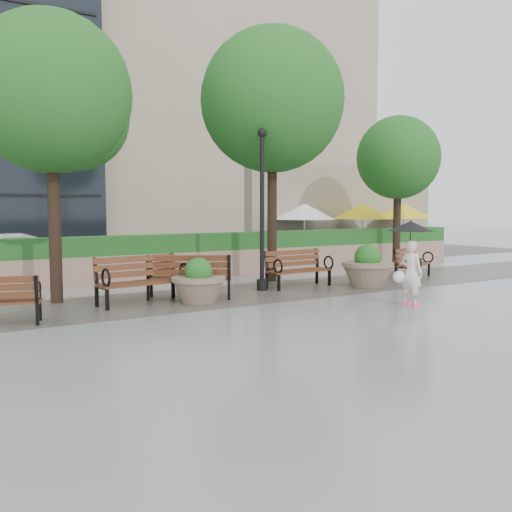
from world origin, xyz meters
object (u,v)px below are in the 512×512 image
bench_1 (142,290)px  planter_right (367,270)px  bench_2 (189,285)px  planter_left (199,285)px  car_right (26,255)px  bench_4 (413,269)px  lamppost (262,220)px  bench_3 (299,276)px  pedestrian (411,255)px

bench_1 → planter_right: planter_right is taller
bench_2 → planter_right: size_ratio=1.50×
planter_right → bench_2: bearing=171.2°
planter_left → car_right: 8.01m
bench_4 → lamppost: (-5.29, 0.34, 1.58)m
bench_2 → planter_right: planter_right is taller
bench_3 → bench_4: (4.11, -0.32, -0.02)m
bench_3 → bench_1: bearing=-179.8°
bench_1 → pedestrian: (5.02, -3.34, 0.82)m
planter_right → bench_1: bearing=174.2°
bench_3 → pedestrian: (0.41, -3.64, 0.85)m
bench_2 → lamppost: size_ratio=0.50×
planter_left → pedestrian: pedestrian is taller
bench_1 → planter_left: 1.28m
bench_1 → pedestrian: pedestrian is taller
bench_3 → lamppost: (-1.18, 0.02, 1.56)m
bench_2 → pedestrian: size_ratio=1.12×
bench_3 → car_right: car_right is taller
bench_2 → car_right: size_ratio=0.52×
lamppost → car_right: bearing=124.2°
planter_right → car_right: bearing=133.8°
bench_4 → bench_2: bearing=153.8°
pedestrian → lamppost: bearing=15.1°
lamppost → bench_2: bearing=-175.5°
bench_4 → pedestrian: bearing=-163.0°
bench_2 → bench_4: bench_2 is taller
bench_1 → bench_3: bench_1 is taller
bench_4 → lamppost: 5.53m
bench_4 → planter_right: bearing=169.2°
bench_1 → bench_3: size_ratio=1.09×
bench_1 → bench_4: (8.73, -0.02, -0.04)m
bench_2 → pedestrian: (3.77, -3.49, 0.83)m
bench_3 → lamppost: lamppost is taller
car_right → lamppost: bearing=-139.9°
planter_left → lamppost: 2.81m
planter_right → pedestrian: (-1.25, -2.71, 0.68)m
pedestrian → bench_3: bearing=-1.9°
bench_3 → planter_left: planter_left is taller
car_right → pedestrian: pedestrian is taller
car_right → pedestrian: 12.20m
bench_4 → pedestrian: size_ratio=1.00×
bench_2 → bench_4: 7.48m
bench_3 → bench_2: bearing=179.1°
car_right → pedestrian: bearing=-143.4°
bench_2 → pedestrian: 5.20m
pedestrian → bench_2: bearing=38.9°
bench_1 → bench_4: 8.73m
lamppost → bench_4: bearing=-3.6°
bench_3 → pedestrian: 3.76m
bench_3 → car_right: 8.98m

